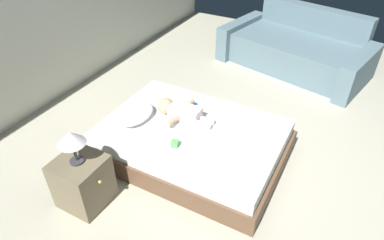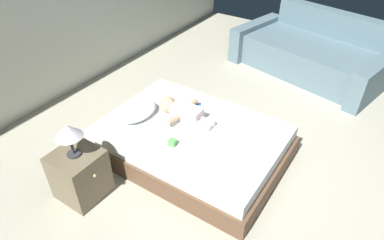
# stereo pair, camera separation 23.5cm
# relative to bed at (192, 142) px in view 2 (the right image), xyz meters

# --- Properties ---
(ground_plane) EXTENTS (8.00, 8.00, 0.00)m
(ground_plane) POSITION_rel_bed_xyz_m (0.09, -0.80, -0.18)
(ground_plane) COLOR #AEAA95
(bed) EXTENTS (1.31, 1.85, 0.37)m
(bed) POSITION_rel_bed_xyz_m (0.00, 0.00, 0.00)
(bed) COLOR brown
(bed) RESTS_ON ground_plane
(pillow) EXTENTS (0.45, 0.27, 0.12)m
(pillow) POSITION_rel_bed_xyz_m (-0.13, 0.58, 0.25)
(pillow) COLOR white
(pillow) RESTS_ON bed
(baby) EXTENTS (0.50, 0.64, 0.18)m
(baby) POSITION_rel_bed_xyz_m (0.10, 0.20, 0.26)
(baby) COLOR white
(baby) RESTS_ON bed
(toothbrush) EXTENTS (0.04, 0.13, 0.02)m
(toothbrush) POSITION_rel_bed_xyz_m (0.38, 0.20, 0.20)
(toothbrush) COLOR #2E86EE
(toothbrush) RESTS_ON bed
(couch) EXTENTS (1.60, 2.32, 0.82)m
(couch) POSITION_rel_bed_xyz_m (2.61, -0.43, 0.10)
(couch) COLOR slate
(couch) RESTS_ON ground_plane
(nightstand) EXTENTS (0.40, 0.43, 0.48)m
(nightstand) POSITION_rel_bed_xyz_m (-1.00, 0.56, 0.06)
(nightstand) COLOR #6D6148
(nightstand) RESTS_ON ground_plane
(lamp) EXTENTS (0.23, 0.23, 0.32)m
(lamp) POSITION_rel_bed_xyz_m (-1.00, 0.56, 0.55)
(lamp) COLOR #333338
(lamp) RESTS_ON nightstand
(toy_block) EXTENTS (0.08, 0.08, 0.06)m
(toy_block) POSITION_rel_bed_xyz_m (-0.32, 0.01, 0.22)
(toy_block) COLOR #5EC859
(toy_block) RESTS_ON bed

